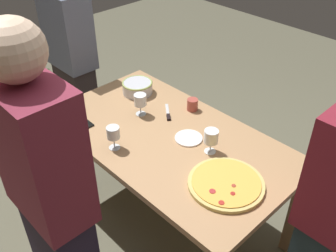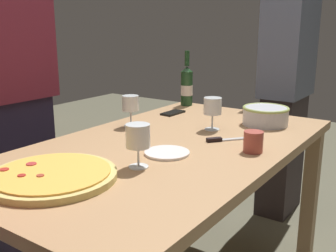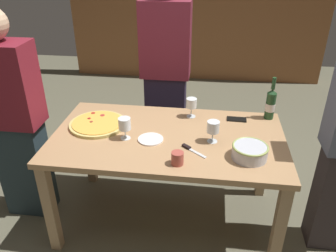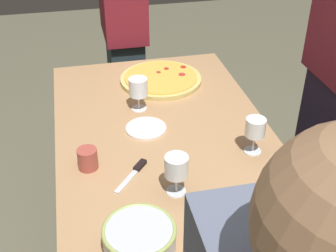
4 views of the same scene
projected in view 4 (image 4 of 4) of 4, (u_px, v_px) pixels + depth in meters
name	position (u px, v px, depth m)	size (l,w,h in m)	color
dining_table	(168.00, 160.00, 1.88)	(1.60, 0.90, 0.75)	tan
pizza	(161.00, 79.00, 2.27)	(0.41, 0.41, 0.03)	#D1BC69
serving_bowl	(140.00, 238.00, 1.33)	(0.22, 0.22, 0.09)	silver
wine_glass_near_pizza	(176.00, 168.00, 1.52)	(0.08, 0.08, 0.15)	white
wine_glass_by_bottle	(138.00, 89.00, 1.99)	(0.08, 0.08, 0.15)	white
wine_glass_far_left	(255.00, 129.00, 1.72)	(0.08, 0.08, 0.15)	white
cup_amber	(88.00, 159.00, 1.67)	(0.07, 0.07, 0.08)	#AD4A3E
side_plate	(146.00, 128.00, 1.91)	(0.17, 0.17, 0.01)	white
cell_phone	(288.00, 210.00, 1.49)	(0.07, 0.14, 0.01)	black
pizza_knife	(135.00, 172.00, 1.66)	(0.17, 0.14, 0.02)	silver
person_host	(124.00, 32.00, 2.70)	(0.41, 0.24, 1.59)	#223138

